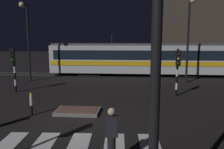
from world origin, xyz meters
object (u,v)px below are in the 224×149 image
(pedestrian_waiting_at_kerb, at_px, (112,136))
(bollard_island_edge, at_px, (31,104))
(street_lamp_trackside_right, at_px, (189,30))
(traffic_light_corner_far_right, at_px, (178,65))
(street_lamp_trackside_left, at_px, (27,32))
(tram, at_px, (138,58))
(traffic_light_corner_far_left, at_px, (13,63))

(pedestrian_waiting_at_kerb, bearing_deg, bollard_island_edge, 135.94)
(street_lamp_trackside_right, bearing_deg, pedestrian_waiting_at_kerb, -111.31)
(traffic_light_corner_far_right, height_order, pedestrian_waiting_at_kerb, traffic_light_corner_far_right)
(bollard_island_edge, bearing_deg, street_lamp_trackside_left, 115.30)
(street_lamp_trackside_left, relative_size, street_lamp_trackside_right, 0.97)
(traffic_light_corner_far_right, distance_m, tram, 8.86)
(street_lamp_trackside_left, xyz_separation_m, tram, (9.47, 4.21, -2.48))
(traffic_light_corner_far_left, xyz_separation_m, street_lamp_trackside_left, (-0.90, 4.13, 2.17))
(bollard_island_edge, bearing_deg, traffic_light_corner_far_right, 30.13)
(traffic_light_corner_far_left, bearing_deg, street_lamp_trackside_right, 19.30)
(tram, bearing_deg, traffic_light_corner_far_right, -75.09)
(street_lamp_trackside_right, distance_m, pedestrian_waiting_at_kerb, 14.47)
(traffic_light_corner_far_left, xyz_separation_m, tram, (8.58, 8.34, -0.31))
(traffic_light_corner_far_right, xyz_separation_m, tram, (-2.28, 8.55, -0.25))
(street_lamp_trackside_left, bearing_deg, tram, 23.96)
(traffic_light_corner_far_left, relative_size, pedestrian_waiting_at_kerb, 1.83)
(street_lamp_trackside_left, xyz_separation_m, pedestrian_waiting_at_kerb, (8.34, -12.82, -3.36))
(traffic_light_corner_far_left, height_order, street_lamp_trackside_left, street_lamp_trackside_left)
(pedestrian_waiting_at_kerb, xyz_separation_m, bollard_island_edge, (-4.20, 4.06, -0.32))
(traffic_light_corner_far_left, xyz_separation_m, pedestrian_waiting_at_kerb, (7.44, -8.69, -1.19))
(street_lamp_trackside_right, relative_size, tram, 0.39)
(street_lamp_trackside_right, distance_m, tram, 6.16)
(pedestrian_waiting_at_kerb, bearing_deg, street_lamp_trackside_left, 123.04)
(street_lamp_trackside_left, distance_m, tram, 10.66)
(traffic_light_corner_far_left, distance_m, street_lamp_trackside_right, 13.49)
(street_lamp_trackside_left, bearing_deg, traffic_light_corner_far_right, -20.28)
(traffic_light_corner_far_left, bearing_deg, bollard_island_edge, -55.00)
(traffic_light_corner_far_left, height_order, tram, tram)
(traffic_light_corner_far_right, xyz_separation_m, bollard_island_edge, (-7.61, -4.42, -1.44))
(traffic_light_corner_far_right, xyz_separation_m, street_lamp_trackside_right, (1.69, 4.61, 2.34))
(street_lamp_trackside_left, bearing_deg, pedestrian_waiting_at_kerb, -56.96)
(traffic_light_corner_far_left, height_order, pedestrian_waiting_at_kerb, traffic_light_corner_far_left)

